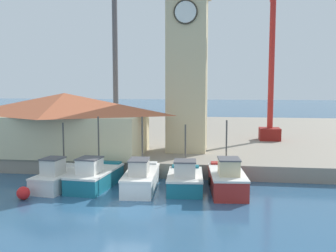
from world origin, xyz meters
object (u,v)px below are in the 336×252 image
Objects in this scene: fishing_boat_left_outer at (95,176)px; mooring_buoy at (23,193)px; fishing_boat_mid_left at (185,179)px; fishing_boat_far_left at (59,177)px; warehouse_left at (65,123)px; port_crane_far at (115,57)px; clock_tower at (187,53)px; port_crane_near at (271,67)px; fishing_boat_center at (227,179)px; fishing_boat_left_inner at (141,178)px.

mooring_buoy is (-3.17, -3.24, -0.33)m from fishing_boat_left_outer.
fishing_boat_far_left is at bearing -175.28° from fishing_boat_mid_left.
warehouse_left is 12.64m from port_crane_far.
clock_tower is 22.28× the size of mooring_buoy.
fishing_boat_far_left is 0.28× the size of clock_tower.
warehouse_left is 0.66× the size of port_crane_near.
fishing_boat_center is 0.41× the size of warehouse_left.
fishing_boat_far_left reaches higher than mooring_buoy.
fishing_boat_mid_left is at bearing 1.57° from fishing_boat_left_outer.
fishing_boat_mid_left is (2.75, 0.26, -0.05)m from fishing_boat_left_inner.
clock_tower is 11.98m from port_crane_far.
fishing_boat_left_inner is 0.26× the size of port_crane_far.
clock_tower is (7.30, 9.04, 8.43)m from fishing_boat_far_left.
mooring_buoy is (0.18, -20.24, -9.06)m from port_crane_far.
fishing_boat_far_left is 14.36m from clock_tower.
warehouse_left is at bearing 141.13° from fishing_boat_left_inner.
port_crane_near reaches higher than fishing_boat_left_inner.
fishing_boat_left_outer is at bearing -78.87° from port_crane_far.
fishing_boat_left_inner reaches higher than fishing_boat_mid_left.
fishing_boat_left_inner is 1.20× the size of fishing_boat_mid_left.
clock_tower reaches higher than fishing_boat_center.
warehouse_left reaches higher than fishing_boat_mid_left.
port_crane_far is 22.18m from mooring_buoy.
warehouse_left is (-7.43, 5.99, 2.80)m from fishing_boat_left_inner.
clock_tower is (-3.27, 8.46, 8.34)m from fishing_boat_center.
clock_tower is at bearing 94.58° from fishing_boat_mid_left.
fishing_boat_left_inner is at bearing -1.90° from fishing_boat_left_outer.
fishing_boat_left_inner is 12.23m from clock_tower.
warehouse_left is at bearing -164.43° from clock_tower.
fishing_boat_far_left is 2.24m from fishing_boat_left_outer.
fishing_boat_far_left is 0.89× the size of fishing_boat_center.
mooring_buoy is at bearing -125.12° from clock_tower.
fishing_boat_left_inner is (3.03, -0.10, 0.02)m from fishing_boat_left_outer.
fishing_boat_mid_left is at bearing -61.55° from port_crane_far.
fishing_boat_left_outer is at bearing -128.10° from port_crane_near.
fishing_boat_left_inner is at bearing -69.55° from port_crane_far.
port_crane_far is at bearing 90.50° from mooring_buoy.
port_crane_far is (-11.73, 16.93, 8.65)m from fishing_boat_center.
mooring_buoy is (-15.86, -19.42, -7.84)m from port_crane_near.
fishing_boat_left_inner reaches higher than fishing_boat_left_outer.
clock_tower is at bearing 51.06° from fishing_boat_far_left.
fishing_boat_left_outer is 0.30× the size of clock_tower.
fishing_boat_center is at bearing 15.99° from mooring_buoy.
fishing_boat_mid_left is 11.92m from clock_tower.
fishing_boat_left_outer reaches higher than fishing_boat_mid_left.
fishing_boat_far_left is 0.23× the size of port_crane_far.
warehouse_left is (-4.39, 5.89, 2.82)m from fishing_boat_left_outer.
fishing_boat_mid_left is 0.86× the size of fishing_boat_center.
port_crane_near is (4.31, 16.11, 7.43)m from fishing_boat_center.
warehouse_left is 16.83× the size of mooring_buoy.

